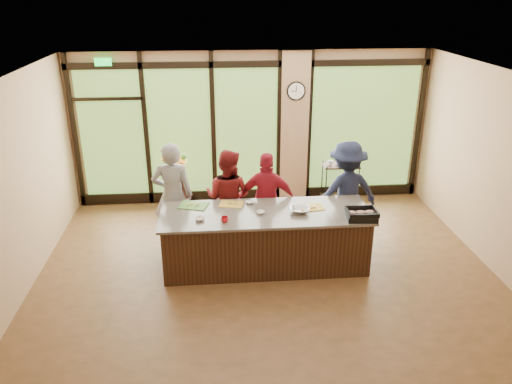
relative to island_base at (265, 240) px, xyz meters
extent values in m
plane|color=#4F361B|center=(0.00, -0.30, -0.44)|extent=(7.00, 7.00, 0.00)
plane|color=white|center=(0.00, -0.30, 2.56)|extent=(7.00, 7.00, 0.00)
plane|color=tan|center=(0.00, 2.70, 1.06)|extent=(7.00, 0.00, 7.00)
plane|color=tan|center=(-3.50, -0.30, 1.06)|extent=(0.00, 6.00, 6.00)
plane|color=tan|center=(3.50, -0.30, 1.06)|extent=(0.00, 6.00, 6.00)
cube|color=tan|center=(0.85, 2.64, 1.06)|extent=(0.55, 0.12, 3.00)
cube|color=black|center=(0.00, 2.65, 2.31)|extent=(6.90, 0.08, 0.12)
cube|color=black|center=(0.00, 2.65, -0.32)|extent=(6.90, 0.08, 0.20)
cube|color=#19D83F|center=(-2.70, 2.60, 2.39)|extent=(0.30, 0.04, 0.14)
cube|color=#3E6222|center=(-2.70, 2.67, 1.01)|extent=(1.20, 0.02, 2.50)
cube|color=#3E6222|center=(-1.40, 2.67, 1.01)|extent=(1.20, 0.02, 2.50)
cube|color=#3E6222|center=(-0.10, 2.67, 1.01)|extent=(1.20, 0.02, 2.50)
cube|color=#3E6222|center=(2.25, 2.67, 1.01)|extent=(2.10, 0.02, 2.50)
cube|color=black|center=(-3.40, 2.65, 1.06)|extent=(0.08, 0.08, 3.00)
cube|color=black|center=(-2.05, 2.65, 1.06)|extent=(0.08, 0.08, 3.00)
cube|color=black|center=(-0.75, 2.65, 1.06)|extent=(0.08, 0.08, 3.00)
cube|color=black|center=(0.55, 2.65, 1.06)|extent=(0.08, 0.08, 3.00)
cube|color=black|center=(1.15, 2.65, 1.06)|extent=(0.08, 0.08, 3.00)
cube|color=black|center=(3.40, 2.65, 1.06)|extent=(0.08, 0.08, 3.00)
cube|color=black|center=(0.00, 0.00, 0.00)|extent=(3.10, 1.00, 0.88)
cube|color=#6C6259|center=(0.00, 0.00, 0.46)|extent=(3.20, 1.10, 0.04)
cylinder|color=black|center=(0.85, 2.57, 1.81)|extent=(0.36, 0.04, 0.36)
cylinder|color=white|center=(0.85, 2.55, 1.81)|extent=(0.31, 0.01, 0.31)
cube|color=black|center=(0.85, 2.55, 1.86)|extent=(0.01, 0.00, 0.11)
cube|color=black|center=(0.80, 2.55, 1.81)|extent=(0.09, 0.00, 0.01)
imported|color=gray|center=(-1.45, 0.79, 0.47)|extent=(0.69, 0.47, 1.82)
imported|color=maroon|center=(-0.55, 0.83, 0.39)|extent=(1.00, 0.91, 1.66)
imported|color=maroon|center=(0.10, 0.69, 0.38)|extent=(1.02, 0.57, 1.63)
imported|color=#171C33|center=(1.45, 0.76, 0.44)|extent=(1.24, 0.85, 1.77)
cube|color=black|center=(1.39, -0.36, 0.52)|extent=(0.47, 0.38, 0.08)
imported|color=silver|center=(0.52, -0.05, 0.52)|extent=(0.34, 0.34, 0.07)
cube|color=#4E8C33|center=(-1.10, 0.34, 0.49)|extent=(0.50, 0.43, 0.01)
cube|color=gold|center=(-0.51, 0.33, 0.49)|extent=(0.42, 0.35, 0.01)
cube|color=gold|center=(0.72, 0.10, 0.49)|extent=(0.41, 0.33, 0.01)
imported|color=white|center=(-0.99, -0.20, 0.50)|extent=(0.19, 0.19, 0.04)
imported|color=white|center=(-0.08, -0.05, 0.50)|extent=(0.17, 0.17, 0.04)
imported|color=white|center=(-0.21, 0.36, 0.50)|extent=(0.16, 0.16, 0.03)
imported|color=#B6121B|center=(-0.63, -0.29, 0.52)|extent=(0.12, 0.12, 0.08)
cube|color=black|center=(-1.48, 1.97, -0.03)|extent=(0.45, 0.45, 0.81)
imported|color=olive|center=(-1.48, 1.97, 0.52)|extent=(0.29, 0.29, 0.29)
cube|color=black|center=(1.72, 2.18, -0.26)|extent=(0.71, 0.42, 0.03)
cube|color=black|center=(1.72, 2.18, 0.41)|extent=(0.71, 0.42, 0.03)
cylinder|color=black|center=(1.40, 2.00, 0.01)|extent=(0.02, 0.02, 0.90)
cylinder|color=black|center=(2.04, 2.00, 0.01)|extent=(0.02, 0.02, 0.90)
cylinder|color=black|center=(1.40, 2.36, 0.01)|extent=(0.02, 0.02, 0.90)
cylinder|color=black|center=(2.04, 2.36, 0.01)|extent=(0.02, 0.02, 0.90)
imported|color=silver|center=(1.50, 2.18, 0.47)|extent=(0.10, 0.10, 0.09)
imported|color=silver|center=(1.65, 2.18, 0.47)|extent=(0.10, 0.10, 0.09)
imported|color=silver|center=(1.80, 2.18, 0.47)|extent=(0.10, 0.10, 0.09)
imported|color=silver|center=(1.94, 2.18, 0.47)|extent=(0.10, 0.10, 0.09)
camera|label=1|loc=(-0.75, -6.85, 3.67)|focal=35.00mm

